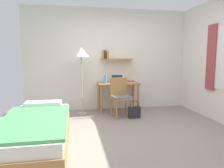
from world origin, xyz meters
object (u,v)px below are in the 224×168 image
(laptop, at_px, (117,81))
(handbag, at_px, (134,112))
(standing_lamp, at_px, (81,56))
(book_stack, at_px, (131,82))
(desk, at_px, (118,88))
(water_bottle, at_px, (105,79))
(bed, at_px, (36,132))
(desk_chair, at_px, (120,95))

(laptop, relative_size, handbag, 0.80)
(standing_lamp, distance_m, book_stack, 1.39)
(desk, xyz_separation_m, water_bottle, (-0.34, -0.08, 0.24))
(standing_lamp, relative_size, handbag, 3.96)
(book_stack, height_order, handbag, book_stack)
(water_bottle, distance_m, book_stack, 0.67)
(bed, relative_size, book_stack, 8.17)
(water_bottle, relative_size, handbag, 0.51)
(desk_chair, relative_size, book_stack, 3.62)
(bed, xyz_separation_m, book_stack, (1.97, 1.87, 0.51))
(handbag, bearing_deg, book_stack, 82.21)
(book_stack, bearing_deg, water_bottle, -173.36)
(bed, relative_size, laptop, 6.26)
(laptop, relative_size, book_stack, 1.30)
(book_stack, distance_m, handbag, 0.90)
(desk, xyz_separation_m, desk_chair, (-0.05, -0.49, -0.09))
(handbag, bearing_deg, laptop, 109.57)
(desk, relative_size, laptop, 3.15)
(desk, xyz_separation_m, standing_lamp, (-0.91, -0.13, 0.80))
(bed, xyz_separation_m, handbag, (1.88, 1.21, -0.10))
(laptop, bearing_deg, book_stack, -4.75)
(standing_lamp, height_order, water_bottle, standing_lamp)
(bed, height_order, book_stack, book_stack)
(desk, xyz_separation_m, laptop, (-0.01, 0.03, 0.20))
(desk_chair, xyz_separation_m, water_bottle, (-0.28, 0.41, 0.33))
(bed, distance_m, book_stack, 2.76)
(standing_lamp, bearing_deg, water_bottle, 4.73)
(handbag, bearing_deg, desk, 109.31)
(desk_chair, xyz_separation_m, standing_lamp, (-0.86, 0.36, 0.89))
(desk_chair, xyz_separation_m, handbag, (0.28, -0.17, -0.35))
(desk, distance_m, desk_chair, 0.50)
(standing_lamp, height_order, laptop, standing_lamp)
(laptop, relative_size, water_bottle, 1.56)
(bed, bearing_deg, desk, 48.63)
(desk, relative_size, standing_lamp, 0.64)
(laptop, distance_m, handbag, 0.97)
(standing_lamp, bearing_deg, laptop, 9.58)
(laptop, bearing_deg, water_bottle, -162.18)
(laptop, xyz_separation_m, book_stack, (0.33, -0.03, -0.03))
(desk_chair, bearing_deg, book_stack, 52.61)
(bed, bearing_deg, handbag, 32.84)
(standing_lamp, relative_size, book_stack, 6.44)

